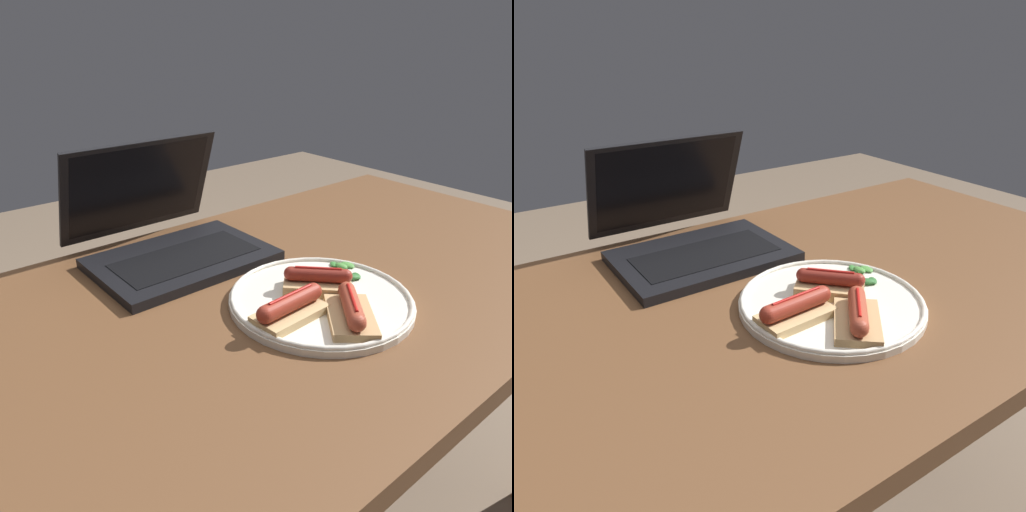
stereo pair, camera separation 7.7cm
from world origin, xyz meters
TOP-DOWN VIEW (x-y plane):
  - desk at (0.00, 0.00)m, footprint 1.25×0.74m
  - laptop at (-0.15, 0.23)m, footprint 0.32×0.30m
  - plate at (-0.06, -0.08)m, footprint 0.30×0.30m
  - sausage_toast_left at (-0.05, -0.06)m, footprint 0.12×0.12m
  - sausage_toast_middle at (-0.08, -0.16)m, footprint 0.13×0.13m
  - sausage_toast_right at (-0.14, -0.10)m, footprint 0.13×0.06m
  - salad_pile at (0.03, -0.05)m, footprint 0.08×0.08m

SIDE VIEW (x-z plane):
  - desk at x=0.00m, z-range 0.29..1.02m
  - plate at x=-0.06m, z-range 0.73..0.75m
  - salad_pile at x=0.03m, z-range 0.74..0.75m
  - sausage_toast_middle at x=-0.08m, z-range 0.74..0.78m
  - sausage_toast_left at x=-0.05m, z-range 0.74..0.78m
  - sausage_toast_right at x=-0.14m, z-range 0.74..0.78m
  - laptop at x=-0.15m, z-range 0.66..0.88m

